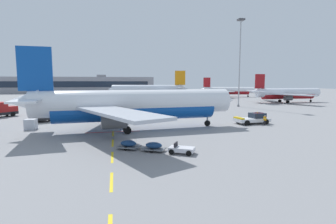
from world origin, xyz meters
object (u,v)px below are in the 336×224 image
at_px(airliner_foreground, 133,105).
at_px(airliner_far_right, 149,90).
at_px(ground_power_truck, 185,106).
at_px(uld_cargo_container, 31,124).
at_px(airliner_far_center, 287,93).
at_px(ground_crew_worker, 265,120).
at_px(apron_light_mast_far, 240,53).
at_px(baggage_train, 154,147).
at_px(pushback_tug, 253,119).
at_px(airliner_mid_left, 228,91).
at_px(catering_truck, 39,112).

distance_m(airliner_foreground, airliner_far_right, 70.59).
bearing_deg(ground_power_truck, uld_cargo_container, -149.81).
relative_size(airliner_far_center, ground_crew_worker, 16.50).
relative_size(airliner_foreground, apron_light_mast_far, 1.37).
distance_m(baggage_train, apron_light_mast_far, 57.49).
bearing_deg(baggage_train, pushback_tug, 37.00).
height_order(airliner_mid_left, ground_power_truck, airliner_mid_left).
distance_m(airliner_mid_left, apron_light_mast_far, 53.23).
distance_m(pushback_tug, baggage_train, 25.11).
distance_m(pushback_tug, airliner_far_right, 68.40).
xyz_separation_m(ground_power_truck, apron_light_mast_far, (19.53, 11.03, 14.14)).
distance_m(ground_crew_worker, uld_cargo_container, 38.38).
xyz_separation_m(airliner_far_center, apron_light_mast_far, (-24.09, -11.13, 12.54)).
relative_size(airliner_far_right, ground_crew_worker, 19.60).
height_order(airliner_mid_left, uld_cargo_container, airliner_mid_left).
bearing_deg(ground_power_truck, airliner_mid_left, 57.45).
bearing_deg(airliner_foreground, ground_power_truck, 56.81).
xyz_separation_m(airliner_far_right, ground_power_truck, (2.61, -48.55, -2.22)).
relative_size(airliner_far_center, uld_cargo_container, 16.89).
bearing_deg(ground_power_truck, airliner_far_center, 26.93).
relative_size(baggage_train, apron_light_mast_far, 0.32).
xyz_separation_m(pushback_tug, apron_light_mast_far, (12.05, 30.07, 14.88)).
xyz_separation_m(ground_power_truck, baggage_train, (-12.57, -34.15, -1.12)).
bearing_deg(catering_truck, airliner_foreground, -38.82).
bearing_deg(airliner_far_center, airliner_mid_left, 98.77).
height_order(pushback_tug, airliner_far_right, airliner_far_right).
xyz_separation_m(uld_cargo_container, apron_light_mast_far, (49.20, 28.29, 14.99)).
bearing_deg(airliner_far_right, apron_light_mast_far, -59.45).
bearing_deg(apron_light_mast_far, airliner_far_center, 24.79).
bearing_deg(pushback_tug, ground_power_truck, 111.46).
bearing_deg(apron_light_mast_far, catering_truck, -160.07).
bearing_deg(airliner_foreground, baggage_train, -84.47).
distance_m(airliner_far_right, apron_light_mast_far, 45.17).
relative_size(catering_truck, baggage_train, 0.89).
height_order(airliner_far_right, ground_crew_worker, airliner_far_right).
xyz_separation_m(airliner_far_center, ground_power_truck, (-43.62, -22.16, -1.60)).
bearing_deg(ground_power_truck, airliner_foreground, -123.19).
xyz_separation_m(airliner_far_center, catering_truck, (-74.65, -29.46, -1.60)).
bearing_deg(ground_power_truck, catering_truck, -166.76).
distance_m(ground_crew_worker, apron_light_mast_far, 37.08).
bearing_deg(pushback_tug, catering_truck, 163.05).
distance_m(catering_truck, uld_cargo_container, 10.09).
bearing_deg(ground_crew_worker, airliner_far_center, 50.96).
bearing_deg(airliner_far_right, baggage_train, -96.87).
bearing_deg(catering_truck, baggage_train, -55.49).
relative_size(ground_power_truck, apron_light_mast_far, 0.28).
bearing_deg(pushback_tug, airliner_far_center, 48.74).
distance_m(airliner_mid_left, ground_power_truck, 70.42).
height_order(airliner_mid_left, catering_truck, airliner_mid_left).
bearing_deg(apron_light_mast_far, airliner_far_right, 120.55).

